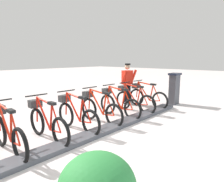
# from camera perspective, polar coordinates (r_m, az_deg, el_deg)

# --- Properties ---
(ground_plane) EXTENTS (60.00, 60.00, 0.00)m
(ground_plane) POSITION_cam_1_polar(r_m,az_deg,el_deg) (4.77, -7.77, -13.63)
(ground_plane) COLOR beige
(dock_rail_base) EXTENTS (0.44, 8.34, 0.10)m
(dock_rail_base) POSITION_cam_1_polar(r_m,az_deg,el_deg) (4.75, -7.79, -13.07)
(dock_rail_base) COLOR #47474C
(dock_rail_base) RESTS_ON ground
(payment_kiosk) EXTENTS (0.36, 0.52, 1.28)m
(payment_kiosk) POSITION_cam_1_polar(r_m,az_deg,el_deg) (8.39, 17.58, 0.80)
(payment_kiosk) COLOR #38383D
(payment_kiosk) RESTS_ON ground
(bike_docked_0) EXTENTS (1.72, 0.54, 1.02)m
(bike_docked_0) POSITION_cam_1_polar(r_m,az_deg,el_deg) (7.66, 9.84, -1.48)
(bike_docked_0) COLOR black
(bike_docked_0) RESTS_ON ground
(bike_docked_1) EXTENTS (1.72, 0.54, 1.02)m
(bike_docked_1) POSITION_cam_1_polar(r_m,az_deg,el_deg) (6.98, 6.14, -2.46)
(bike_docked_1) COLOR black
(bike_docked_1) RESTS_ON ground
(bike_docked_2) EXTENTS (1.72, 0.54, 1.02)m
(bike_docked_2) POSITION_cam_1_polar(r_m,az_deg,el_deg) (6.33, 1.66, -3.64)
(bike_docked_2) COLOR black
(bike_docked_2) RESTS_ON ground
(bike_docked_3) EXTENTS (1.72, 0.54, 1.02)m
(bike_docked_3) POSITION_cam_1_polar(r_m,az_deg,el_deg) (5.74, -3.80, -5.03)
(bike_docked_3) COLOR black
(bike_docked_3) RESTS_ON ground
(bike_docked_4) EXTENTS (1.72, 0.54, 1.02)m
(bike_docked_4) POSITION_cam_1_polar(r_m,az_deg,el_deg) (5.22, -10.47, -6.66)
(bike_docked_4) COLOR black
(bike_docked_4) RESTS_ON ground
(bike_docked_5) EXTENTS (1.72, 0.54, 1.02)m
(bike_docked_5) POSITION_cam_1_polar(r_m,az_deg,el_deg) (4.78, -18.55, -8.50)
(bike_docked_5) COLOR black
(bike_docked_5) RESTS_ON ground
(bike_docked_6) EXTENTS (1.72, 0.54, 1.02)m
(bike_docked_6) POSITION_cam_1_polar(r_m,az_deg,el_deg) (4.46, -28.10, -10.43)
(bike_docked_6) COLOR black
(bike_docked_6) RESTS_ON ground
(worker_near_rack) EXTENTS (0.52, 0.66, 1.66)m
(worker_near_rack) POSITION_cam_1_polar(r_m,az_deg,el_deg) (8.03, 4.47, 2.59)
(worker_near_rack) COLOR white
(worker_near_rack) RESTS_ON ground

